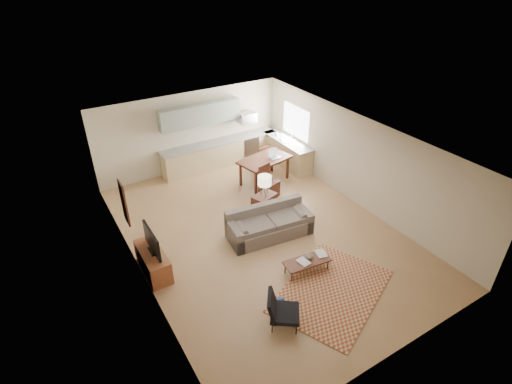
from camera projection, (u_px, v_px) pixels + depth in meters
room at (262, 191)px, 10.11m from camera, size 9.00×9.00×9.00m
kitchen_counter_back at (221, 153)px, 14.03m from camera, size 4.26×0.64×0.92m
kitchen_counter_right at (287, 152)px, 14.07m from camera, size 0.64×2.26×0.92m
kitchen_range at (248, 146)px, 14.52m from camera, size 0.62×0.62×0.90m
kitchen_microwave at (247, 118)px, 13.96m from camera, size 0.62×0.40×0.35m
upper_cabinets at (200, 114)px, 13.10m from camera, size 2.80×0.34×0.70m
window_right at (296, 122)px, 13.63m from camera, size 0.02×1.40×1.05m
wall_art_left at (124, 203)px, 9.24m from camera, size 0.06×0.42×1.10m
triptych at (188, 121)px, 13.13m from camera, size 1.70×0.04×0.50m
rug at (332, 291)px, 8.97m from camera, size 3.30×2.89×0.02m
sofa at (270, 223)px, 10.53m from camera, size 2.42×1.27×0.81m
coffee_table at (307, 266)px, 9.44m from camera, size 1.17×0.57×0.34m
book_a at (300, 264)px, 9.23m from camera, size 0.30×0.36×0.03m
book_b at (316, 254)px, 9.53m from camera, size 0.39×0.43×0.02m
vase at (310, 256)px, 9.38m from camera, size 0.21×0.21×0.17m
armchair at (285, 310)px, 7.99m from camera, size 0.94×0.94×0.77m
tv_credenza at (153, 262)px, 9.37m from camera, size 0.50×1.29×0.60m
tv at (152, 241)px, 9.09m from camera, size 0.10×1.00×0.60m
console_table at (264, 207)px, 11.23m from camera, size 0.77×0.63×0.77m
table_lamp at (265, 185)px, 10.87m from camera, size 0.50×0.50×0.62m
dining_table at (264, 170)px, 13.00m from camera, size 1.84×1.29×0.85m
dining_chair_near at (269, 181)px, 12.21m from camera, size 0.60×0.61×1.01m
dining_chair_far at (260, 157)px, 13.72m from camera, size 0.53×0.54×0.94m
laptop at (275, 154)px, 12.78m from camera, size 0.38×0.29×0.27m
soap_bottle at (277, 133)px, 14.12m from camera, size 0.10×0.10×0.19m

